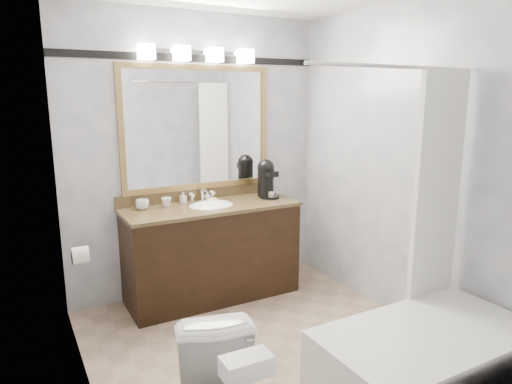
# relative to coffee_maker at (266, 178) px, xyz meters

# --- Properties ---
(room) EXTENTS (2.42, 2.62, 2.52)m
(room) POSITION_rel_coffee_maker_xyz_m (-0.58, -1.07, 0.22)
(room) COLOR tan
(room) RESTS_ON ground
(vanity) EXTENTS (1.53, 0.58, 0.97)m
(vanity) POSITION_rel_coffee_maker_xyz_m (-0.58, -0.05, -0.59)
(vanity) COLOR black
(vanity) RESTS_ON ground
(mirror) EXTENTS (1.40, 0.04, 1.10)m
(mirror) POSITION_rel_coffee_maker_xyz_m (-0.58, 0.22, 0.47)
(mirror) COLOR #A3814A
(mirror) RESTS_ON room
(vanity_light_bar) EXTENTS (1.02, 0.14, 0.12)m
(vanity_light_bar) POSITION_rel_coffee_maker_xyz_m (-0.58, 0.16, 1.10)
(vanity_light_bar) COLOR silver
(vanity_light_bar) RESTS_ON room
(accent_stripe) EXTENTS (2.40, 0.01, 0.06)m
(accent_stripe) POSITION_rel_coffee_maker_xyz_m (-0.58, 0.23, 1.07)
(accent_stripe) COLOR black
(accent_stripe) RESTS_ON room
(bathtub) EXTENTS (1.30, 0.75, 1.96)m
(bathtub) POSITION_rel_coffee_maker_xyz_m (-0.03, -1.97, -0.75)
(bathtub) COLOR white
(bathtub) RESTS_ON ground
(tp_roll) EXTENTS (0.11, 0.12, 0.12)m
(tp_roll) POSITION_rel_coffee_maker_xyz_m (-1.72, -0.40, -0.33)
(tp_roll) COLOR white
(tp_roll) RESTS_ON room
(tissue_box) EXTENTS (0.21, 0.12, 0.08)m
(tissue_box) POSITION_rel_coffee_maker_xyz_m (-1.35, -2.19, -0.29)
(tissue_box) COLOR white
(tissue_box) RESTS_ON toilet
(coffee_maker) EXTENTS (0.18, 0.23, 0.36)m
(coffee_maker) POSITION_rel_coffee_maker_xyz_m (0.00, 0.00, 0.00)
(coffee_maker) COLOR black
(coffee_maker) RESTS_ON vanity
(cup_left) EXTENTS (0.12, 0.12, 0.08)m
(cup_left) POSITION_rel_coffee_maker_xyz_m (-1.15, 0.08, -0.14)
(cup_left) COLOR white
(cup_left) RESTS_ON vanity
(cup_right) EXTENTS (0.09, 0.09, 0.08)m
(cup_right) POSITION_rel_coffee_maker_xyz_m (-0.94, 0.08, -0.14)
(cup_right) COLOR white
(cup_right) RESTS_ON vanity
(soap_bottle_a) EXTENTS (0.06, 0.06, 0.10)m
(soap_bottle_a) POSITION_rel_coffee_maker_xyz_m (-0.77, 0.14, -0.13)
(soap_bottle_a) COLOR white
(soap_bottle_a) RESTS_ON vanity
(soap_bottle_b) EXTENTS (0.08, 0.08, 0.08)m
(soap_bottle_b) POSITION_rel_coffee_maker_xyz_m (-0.53, 0.15, -0.15)
(soap_bottle_b) COLOR white
(soap_bottle_b) RESTS_ON vanity
(soap_bar) EXTENTS (0.10, 0.07, 0.03)m
(soap_bar) POSITION_rel_coffee_maker_xyz_m (-0.52, 0.07, -0.17)
(soap_bar) COLOR beige
(soap_bar) RESTS_ON vanity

